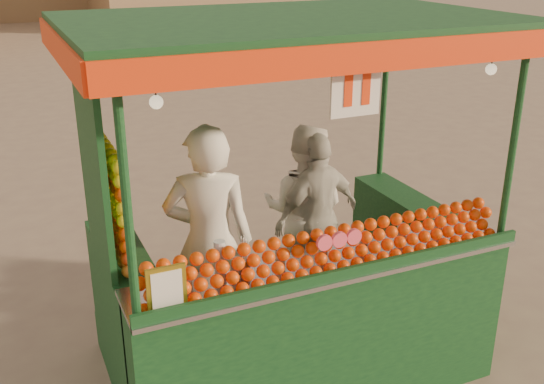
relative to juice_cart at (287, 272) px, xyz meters
name	(u,v)px	position (x,y,z in m)	size (l,w,h in m)	color
ground	(289,355)	(0.13, 0.19, -0.94)	(90.00, 90.00, 0.00)	#715D51
juice_cart	(287,272)	(0.00, 0.00, 0.00)	(3.17, 2.06, 2.88)	#0E331A
vendor_left	(209,243)	(-0.58, 0.14, 0.32)	(0.79, 0.65, 1.85)	silver
vendor_middle	(304,210)	(0.49, 0.69, 0.18)	(0.97, 0.95, 1.58)	white
vendor_right	(317,216)	(0.55, 0.54, 0.17)	(0.97, 0.58, 1.54)	beige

